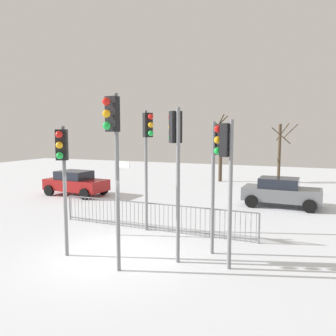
# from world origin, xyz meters

# --- Properties ---
(ground_plane) EXTENTS (60.00, 60.00, 0.00)m
(ground_plane) POSITION_xyz_m (0.00, 0.00, 0.00)
(ground_plane) COLOR white
(traffic_light_mid_left) EXTENTS (0.39, 0.53, 3.96)m
(traffic_light_mid_left) POSITION_xyz_m (-1.29, -0.72, 2.90)
(traffic_light_mid_left) COLOR slate
(traffic_light_mid_left) RESTS_ON ground
(traffic_light_foreground_right) EXTENTS (0.47, 0.46, 4.47)m
(traffic_light_foreground_right) POSITION_xyz_m (1.89, 0.30, 3.28)
(traffic_light_foreground_right) COLOR slate
(traffic_light_foreground_right) RESTS_ON ground
(traffic_light_mid_right) EXTENTS (0.34, 0.57, 4.79)m
(traffic_light_mid_right) POSITION_xyz_m (0.69, -1.10, 3.50)
(traffic_light_mid_right) COLOR slate
(traffic_light_mid_right) RESTS_ON ground
(traffic_light_foreground_left) EXTENTS (0.56, 0.37, 4.12)m
(traffic_light_foreground_left) POSITION_xyz_m (3.33, 0.34, 3.02)
(traffic_light_foreground_left) COLOR slate
(traffic_light_foreground_left) RESTS_ON ground
(traffic_light_rear_right) EXTENTS (0.48, 0.45, 4.59)m
(traffic_light_rear_right) POSITION_xyz_m (-0.13, 2.66, 3.36)
(traffic_light_rear_right) COLOR slate
(traffic_light_rear_right) RESTS_ON ground
(traffic_light_rear_left) EXTENTS (0.44, 0.49, 4.10)m
(traffic_light_rear_left) POSITION_xyz_m (2.83, 1.38, 3.01)
(traffic_light_rear_left) COLOR slate
(traffic_light_rear_left) RESTS_ON ground
(direction_sign_post) EXTENTS (0.75, 0.33, 2.99)m
(direction_sign_post) POSITION_xyz_m (-0.91, 1.76, 1.68)
(direction_sign_post) COLOR slate
(direction_sign_post) RESTS_ON ground
(pedestrian_guard_railing) EXTENTS (8.04, 0.18, 1.07)m
(pedestrian_guard_railing) POSITION_xyz_m (-0.00, 2.83, 0.55)
(pedestrian_guard_railing) COLOR slate
(pedestrian_guard_railing) RESTS_ON ground
(car_grey_near) EXTENTS (3.87, 2.06, 1.47)m
(car_grey_near) POSITION_xyz_m (4.31, 9.05, 0.77)
(car_grey_near) COLOR slate
(car_grey_near) RESTS_ON ground
(car_red_far) EXTENTS (3.91, 2.14, 1.47)m
(car_red_far) POSITION_xyz_m (-7.36, 7.67, 0.77)
(car_red_far) COLOR maroon
(car_red_far) RESTS_ON ground
(bare_tree_left) EXTENTS (1.82, 2.06, 4.48)m
(bare_tree_left) POSITION_xyz_m (3.69, 17.62, 2.41)
(bare_tree_left) COLOR #473828
(bare_tree_left) RESTS_ON ground
(bare_tree_centre) EXTENTS (1.28, 1.36, 5.20)m
(bare_tree_centre) POSITION_xyz_m (-0.61, 16.58, 2.54)
(bare_tree_centre) COLOR #473828
(bare_tree_centre) RESTS_ON ground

